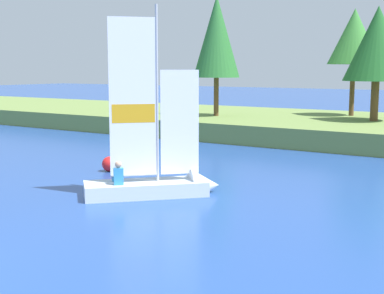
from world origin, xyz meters
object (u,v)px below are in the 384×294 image
object	(u,v)px
shoreline_tree_midleft	(354,37)
sailboat	(165,179)
shoreline_tree_centre	(377,44)
shoreline_tree_left	(217,37)
channel_buoy	(110,164)

from	to	relation	value
shoreline_tree_midleft	sailboat	distance (m)	20.44
shoreline_tree_centre	sailboat	bearing A→B (deg)	-95.80
shoreline_tree_left	shoreline_tree_centre	xyz separation A→B (m)	(8.89, 2.02, -0.56)
shoreline_tree_left	sailboat	distance (m)	17.49
shoreline_tree_midleft	shoreline_tree_left	bearing A→B (deg)	-145.52
shoreline_tree_midleft	shoreline_tree_centre	bearing A→B (deg)	-52.07
shoreline_tree_midleft	shoreline_tree_centre	xyz separation A→B (m)	(2.07, -2.66, -0.57)
shoreline_tree_left	sailboat	world-z (taller)	shoreline_tree_left
shoreline_tree_centre	channel_buoy	bearing A→B (deg)	-110.94
shoreline_tree_left	shoreline_tree_centre	world-z (taller)	shoreline_tree_left
shoreline_tree_centre	sailboat	distance (m)	17.81
shoreline_tree_left	shoreline_tree_centre	distance (m)	9.14
shoreline_tree_centre	channel_buoy	world-z (taller)	shoreline_tree_centre
shoreline_tree_midleft	channel_buoy	size ratio (longest dim) A/B	11.15
shoreline_tree_left	shoreline_tree_midleft	world-z (taller)	shoreline_tree_left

